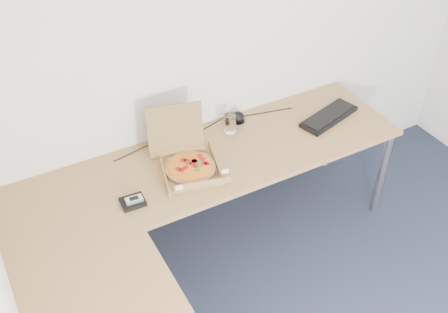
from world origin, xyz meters
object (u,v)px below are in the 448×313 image
desk (190,226)px  keyboard (329,117)px  drinking_glass (230,123)px  wallet (133,202)px  pizza_box (189,164)px

desk → keyboard: size_ratio=5.69×
drinking_glass → wallet: bearing=-157.7°
desk → drinking_glass: (0.59, 0.61, 0.10)m
desk → keyboard: (1.23, 0.42, 0.04)m
desk → drinking_glass: bearing=46.2°
pizza_box → desk: bearing=-100.7°
keyboard → wallet: size_ratio=3.34×
keyboard → wallet: (-1.44, -0.14, -0.00)m
pizza_box → wallet: bearing=-149.3°
keyboard → wallet: 1.45m
pizza_box → wallet: pizza_box is taller
desk → drinking_glass: drinking_glass is taller
wallet → desk: bearing=-50.5°
desk → wallet: 0.36m
keyboard → wallet: bearing=169.8°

